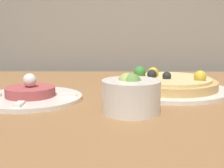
# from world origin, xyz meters

# --- Properties ---
(dining_table) EXTENTS (1.18, 0.89, 0.79)m
(dining_table) POSITION_xyz_m (0.00, 0.45, 0.68)
(dining_table) COLOR olive
(dining_table) RESTS_ON ground_plane
(pizza_plate) EXTENTS (0.32, 0.32, 0.07)m
(pizza_plate) POSITION_xyz_m (0.07, 0.50, 0.80)
(pizza_plate) COLOR silver
(pizza_plate) RESTS_ON dining_table
(tartare_plate) EXTENTS (0.25, 0.25, 0.06)m
(tartare_plate) POSITION_xyz_m (-0.29, 0.40, 0.80)
(tartare_plate) COLOR silver
(tartare_plate) RESTS_ON dining_table
(small_bowl) EXTENTS (0.12, 0.12, 0.08)m
(small_bowl) POSITION_xyz_m (-0.05, 0.29, 0.82)
(small_bowl) COLOR silver
(small_bowl) RESTS_ON dining_table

